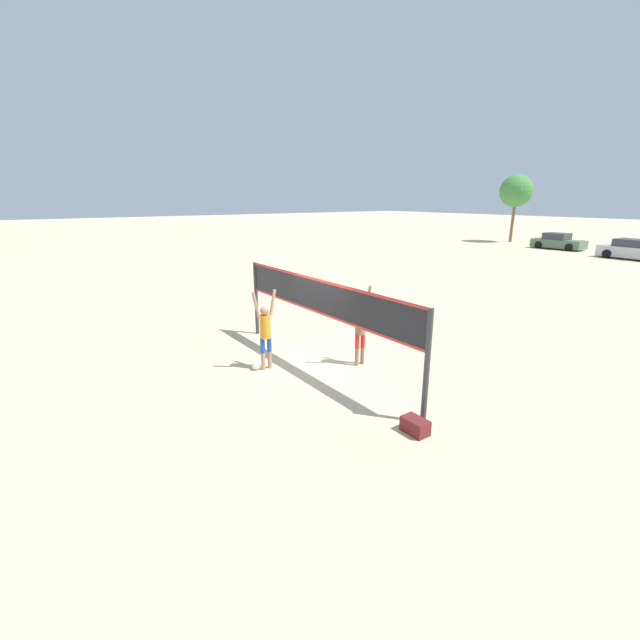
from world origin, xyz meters
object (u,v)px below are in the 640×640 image
(player_spiker, at_px, (265,329))
(parked_car_near, at_px, (558,242))
(player_blocker, at_px, (360,325))
(volleyball, at_px, (256,365))
(parked_car_far, at_px, (633,250))
(tree_left_cluster, at_px, (516,191))
(volleyball_net, at_px, (320,305))
(gear_bag, at_px, (415,426))

(player_spiker, relative_size, parked_car_near, 0.50)
(player_blocker, relative_size, volleyball, 9.31)
(player_blocker, relative_size, parked_car_far, 0.47)
(parked_car_far, bearing_deg, player_blocker, -77.41)
(player_spiker, distance_m, parked_car_near, 35.68)
(parked_car_far, height_order, tree_left_cluster, tree_left_cluster)
(player_blocker, relative_size, tree_left_cluster, 0.33)
(volleyball, height_order, parked_car_far, parked_car_far)
(volleyball_net, distance_m, volleyball, 2.35)
(player_spiker, bearing_deg, tree_left_cluster, 22.67)
(player_spiker, relative_size, volleyball, 9.16)
(volleyball, bearing_deg, player_spiker, 68.38)
(tree_left_cluster, bearing_deg, player_blocker, -64.36)
(player_spiker, xyz_separation_m, parked_car_near, (-9.42, 34.41, -0.50))
(volleyball, bearing_deg, gear_bag, 12.63)
(player_spiker, distance_m, parked_car_far, 32.47)
(volleyball, distance_m, parked_car_near, 35.90)
(parked_car_near, bearing_deg, tree_left_cluster, 157.33)
(player_spiker, xyz_separation_m, gear_bag, (4.56, 0.79, -0.98))
(parked_car_far, bearing_deg, tree_left_cluster, 165.22)
(player_blocker, distance_m, parked_car_near, 33.90)
(player_spiker, xyz_separation_m, tree_left_cluster, (-15.36, 36.76, 3.90))
(volleyball_net, distance_m, gear_bag, 4.17)
(player_spiker, height_order, gear_bag, player_spiker)
(parked_car_far, xyz_separation_m, tree_left_cluster, (-12.46, 4.43, 4.36))
(volleyball, height_order, gear_bag, gear_bag)
(volleyball, xyz_separation_m, tree_left_cluster, (-15.26, 37.02, 4.91))
(volleyball_net, bearing_deg, parked_car_near, 107.02)
(volleyball_net, xyz_separation_m, parked_car_far, (-3.63, 31.09, -1.06))
(gear_bag, bearing_deg, parked_car_near, 112.59)
(volleyball, relative_size, parked_car_far, 0.05)
(player_spiker, distance_m, gear_bag, 4.73)
(gear_bag, bearing_deg, volleyball, -167.37)
(player_spiker, xyz_separation_m, volleyball, (-0.10, -0.26, -1.01))
(gear_bag, distance_m, tree_left_cluster, 41.41)
(volleyball_net, relative_size, parked_car_near, 1.74)
(parked_car_near, bearing_deg, player_spiker, -75.73)
(player_spiker, bearing_deg, volleyball_net, -30.33)
(player_blocker, xyz_separation_m, volleyball, (-1.32, -2.48, -1.03))
(volleyball, bearing_deg, tree_left_cluster, 112.40)
(volleyball_net, bearing_deg, parked_car_far, 96.66)
(player_spiker, xyz_separation_m, player_blocker, (1.22, 2.22, 0.02))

